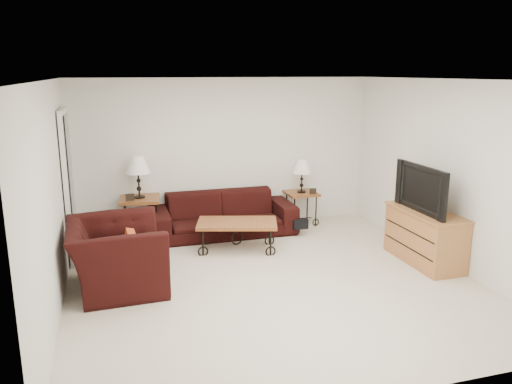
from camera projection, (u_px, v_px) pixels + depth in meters
ground at (272, 281)px, 6.41m from camera, size 5.00×5.00×0.00m
wall_back at (226, 154)px, 8.45m from camera, size 5.00×0.02×2.50m
wall_front at (376, 255)px, 3.78m from camera, size 5.00×0.02×2.50m
wall_left at (52, 199)px, 5.43m from camera, size 0.02×5.00×2.50m
wall_right at (448, 173)px, 6.80m from camera, size 0.02×5.00×2.50m
ceiling at (273, 80)px, 5.82m from camera, size 5.00×5.00×0.00m
doorway at (67, 187)px, 7.03m from camera, size 0.08×0.94×2.04m
sofa at (223, 214)px, 8.17m from camera, size 2.32×0.91×0.68m
side_table_left at (141, 218)px, 7.98m from camera, size 0.68×0.68×0.66m
side_table_right at (301, 208)px, 8.74m from camera, size 0.52×0.52×0.57m
lamp_left at (138, 177)px, 7.82m from camera, size 0.42×0.42×0.66m
lamp_right at (302, 176)px, 8.61m from camera, size 0.32×0.32×0.57m
photo_frame_left at (130, 197)px, 7.71m from camera, size 0.13×0.02×0.11m
photo_frame_right at (313, 191)px, 8.56m from camera, size 0.11×0.04×0.09m
coffee_table at (237, 236)px, 7.47m from camera, size 1.29×0.93×0.44m
armchair at (116, 255)px, 6.12m from camera, size 1.17×1.32×0.83m
throw_pillow at (129, 247)px, 6.09m from camera, size 0.11×0.38×0.38m
tv_stand at (425, 237)px, 6.95m from camera, size 0.51×1.24×0.74m
television at (427, 188)px, 6.78m from camera, size 0.15×1.11×0.64m
backpack at (298, 219)px, 8.19m from camera, size 0.44×0.37×0.49m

